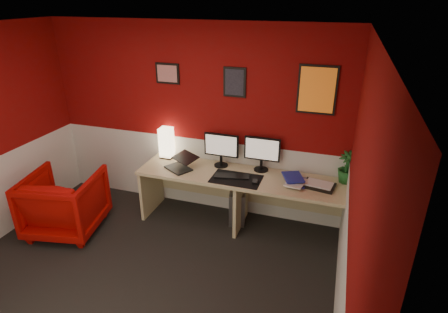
% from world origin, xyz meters
% --- Properties ---
extents(ground, '(4.00, 3.50, 0.01)m').
position_xyz_m(ground, '(0.00, 0.00, 0.00)').
color(ground, black).
rests_on(ground, ground).
extents(ceiling, '(4.00, 3.50, 0.01)m').
position_xyz_m(ceiling, '(0.00, 0.00, 2.50)').
color(ceiling, white).
rests_on(ceiling, ground).
extents(wall_back, '(4.00, 0.01, 2.50)m').
position_xyz_m(wall_back, '(0.00, 1.75, 1.25)').
color(wall_back, maroon).
rests_on(wall_back, ground).
extents(wall_right, '(0.01, 3.50, 2.50)m').
position_xyz_m(wall_right, '(2.00, 0.00, 1.25)').
color(wall_right, maroon).
rests_on(wall_right, ground).
extents(wainscot_back, '(4.00, 0.01, 1.00)m').
position_xyz_m(wainscot_back, '(0.00, 1.75, 0.50)').
color(wainscot_back, silver).
rests_on(wainscot_back, ground).
extents(wainscot_right, '(0.01, 3.50, 1.00)m').
position_xyz_m(wainscot_right, '(2.00, 0.00, 0.50)').
color(wainscot_right, silver).
rests_on(wainscot_right, ground).
extents(desk, '(2.60, 0.65, 0.73)m').
position_xyz_m(desk, '(0.76, 1.41, 0.36)').
color(desk, tan).
rests_on(desk, ground).
extents(shoji_lamp, '(0.16, 0.16, 0.40)m').
position_xyz_m(shoji_lamp, '(-0.35, 1.63, 0.93)').
color(shoji_lamp, '#FFE5B2').
rests_on(shoji_lamp, desk).
extents(laptop, '(0.40, 0.37, 0.22)m').
position_xyz_m(laptop, '(-0.05, 1.33, 0.84)').
color(laptop, black).
rests_on(laptop, desk).
extents(monitor_left, '(0.45, 0.06, 0.58)m').
position_xyz_m(monitor_left, '(0.43, 1.60, 1.02)').
color(monitor_left, black).
rests_on(monitor_left, desk).
extents(monitor_right, '(0.45, 0.06, 0.58)m').
position_xyz_m(monitor_right, '(0.95, 1.63, 1.02)').
color(monitor_right, black).
rests_on(monitor_right, desk).
extents(desk_mat, '(0.60, 0.38, 0.01)m').
position_xyz_m(desk_mat, '(0.72, 1.30, 0.73)').
color(desk_mat, black).
rests_on(desk_mat, desk).
extents(keyboard, '(0.44, 0.22, 0.02)m').
position_xyz_m(keyboard, '(0.66, 1.33, 0.74)').
color(keyboard, black).
rests_on(keyboard, desk_mat).
extents(mouse, '(0.08, 0.11, 0.03)m').
position_xyz_m(mouse, '(0.96, 1.26, 0.75)').
color(mouse, black).
rests_on(mouse, desk_mat).
extents(book_bottom, '(0.20, 0.27, 0.03)m').
position_xyz_m(book_bottom, '(1.34, 1.42, 0.74)').
color(book_bottom, '#212999').
rests_on(book_bottom, desk).
extents(book_middle, '(0.25, 0.31, 0.02)m').
position_xyz_m(book_middle, '(1.33, 1.37, 0.77)').
color(book_middle, silver).
rests_on(book_middle, book_bottom).
extents(book_top, '(0.31, 0.35, 0.03)m').
position_xyz_m(book_top, '(1.28, 1.39, 0.79)').
color(book_top, '#212999').
rests_on(book_top, book_middle).
extents(zen_tray, '(0.39, 0.31, 0.03)m').
position_xyz_m(zen_tray, '(1.69, 1.42, 0.74)').
color(zen_tray, black).
rests_on(zen_tray, desk).
extents(potted_plant, '(0.26, 0.26, 0.38)m').
position_xyz_m(potted_plant, '(1.97, 1.63, 0.92)').
color(potted_plant, '#19591E').
rests_on(potted_plant, desk).
extents(pc_tower, '(0.28, 0.48, 0.45)m').
position_xyz_m(pc_tower, '(0.68, 1.56, 0.23)').
color(pc_tower, '#99999E').
rests_on(pc_tower, ground).
extents(armchair, '(0.99, 1.00, 0.78)m').
position_xyz_m(armchair, '(-1.31, 0.65, 0.39)').
color(armchair, '#A70906').
rests_on(armchair, ground).
extents(art_left, '(0.32, 0.02, 0.26)m').
position_xyz_m(art_left, '(-0.33, 1.74, 1.85)').
color(art_left, red).
rests_on(art_left, wall_back).
extents(art_center, '(0.28, 0.02, 0.36)m').
position_xyz_m(art_center, '(0.56, 1.74, 1.80)').
color(art_center, black).
rests_on(art_center, wall_back).
extents(art_right, '(0.44, 0.02, 0.56)m').
position_xyz_m(art_right, '(1.53, 1.74, 1.78)').
color(art_right, orange).
rests_on(art_right, wall_back).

